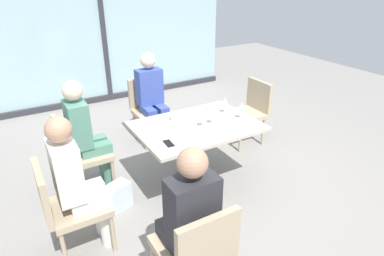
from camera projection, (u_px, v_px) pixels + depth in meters
The scene contains 20 objects.
ground_plane at pixel (196, 181), 3.85m from camera, with size 12.00×12.00×0.00m, color gray.
window_wall_backdrop at pixel (103, 34), 5.82m from camera, with size 4.77×0.10×2.70m.
dining_table_main at pixel (197, 139), 3.61m from camera, with size 1.30×0.93×0.73m.
chair_far_left at pixel (77, 151), 3.50m from camera, with size 0.50×0.46×0.87m.
chair_front_left at pixel (196, 248), 2.27m from camera, with size 0.46×0.50×0.87m.
chair_near_window at pixel (149, 106), 4.65m from camera, with size 0.46×0.51×0.87m.
chair_side_end at pixel (66, 204), 2.71m from camera, with size 0.50×0.46×0.87m.
chair_far_right at pixel (250, 108), 4.57m from camera, with size 0.50×0.46×0.87m.
person_far_left at pixel (85, 131), 3.46m from camera, with size 0.39×0.34×1.26m.
person_front_left at pixel (188, 216), 2.27m from camera, with size 0.34×0.39×1.26m.
person_near_window at pixel (152, 95), 4.47m from camera, with size 0.34×0.39×1.26m.
person_side_end at pixel (76, 179), 2.67m from camera, with size 0.39×0.34×1.26m.
wine_glass_0 at pixel (225, 102), 3.78m from camera, with size 0.07×0.07×0.18m.
wine_glass_1 at pixel (202, 115), 3.44m from camera, with size 0.07×0.07×0.18m.
wine_glass_2 at pixel (242, 107), 3.64m from camera, with size 0.07×0.07×0.18m.
wine_glass_3 at pixel (212, 112), 3.51m from camera, with size 0.07×0.07×0.18m.
coffee_cup at pixel (174, 117), 3.62m from camera, with size 0.08×0.08×0.09m, color white.
cell_phone_on_table at pixel (169, 143), 3.15m from camera, with size 0.07×0.14×0.01m, color black.
handbag_0 at pixel (116, 197), 3.36m from camera, with size 0.30×0.16×0.28m, color silver.
handbag_2 at pixel (177, 138), 4.53m from camera, with size 0.30×0.16×0.28m, color #232328.
Camera 1 is at (-1.67, -2.74, 2.22)m, focal length 30.87 mm.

